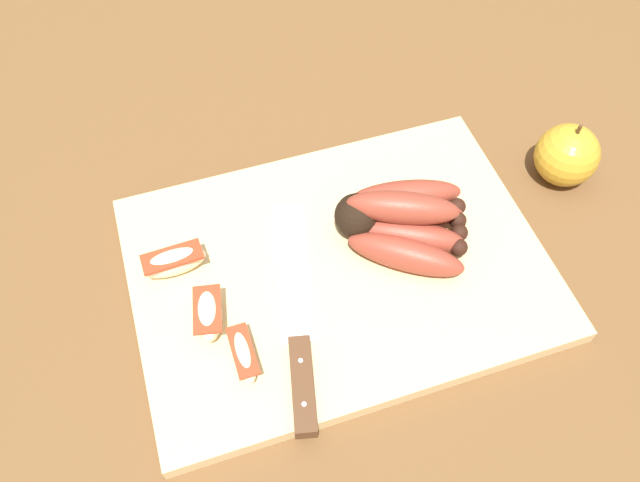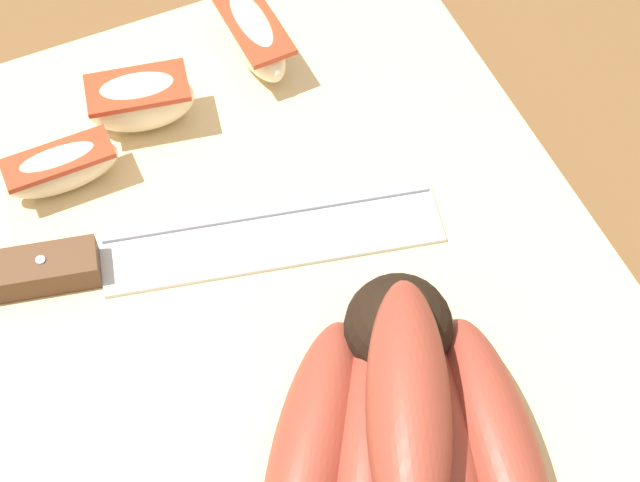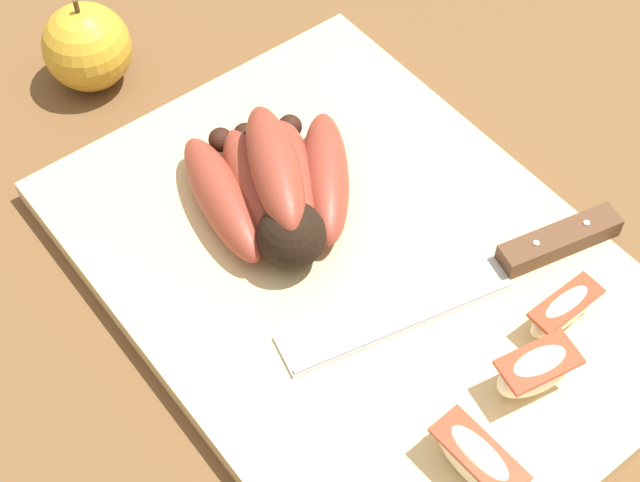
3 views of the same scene
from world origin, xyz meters
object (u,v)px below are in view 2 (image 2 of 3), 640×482
object	(u,v)px
apple_wedge_middle	(61,169)
apple_wedge_far	(252,34)
banana_bunch	(404,431)
apple_wedge_near	(140,101)
chefs_knife	(97,263)

from	to	relation	value
apple_wedge_middle	apple_wedge_far	size ratio (longest dim) A/B	0.87
apple_wedge_middle	apple_wedge_far	world-z (taller)	apple_wedge_far
banana_bunch	apple_wedge_near	world-z (taller)	banana_bunch
chefs_knife	apple_wedge_middle	size ratio (longest dim) A/B	4.40
apple_wedge_near	banana_bunch	bearing A→B (deg)	11.29
chefs_knife	apple_wedge_near	distance (m)	0.10
apple_wedge_near	apple_wedge_middle	size ratio (longest dim) A/B	1.02
chefs_knife	apple_wedge_middle	bearing A→B (deg)	179.98
chefs_knife	banana_bunch	bearing A→B (deg)	33.20
apple_wedge_middle	apple_wedge_near	bearing A→B (deg)	113.95
apple_wedge_far	apple_wedge_middle	bearing A→B (deg)	-70.36
apple_wedge_far	banana_bunch	bearing A→B (deg)	-6.51
apple_wedge_middle	apple_wedge_far	bearing A→B (deg)	109.64
chefs_knife	apple_wedge_near	size ratio (longest dim) A/B	4.33
apple_wedge_near	apple_wedge_middle	world-z (taller)	apple_wedge_near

